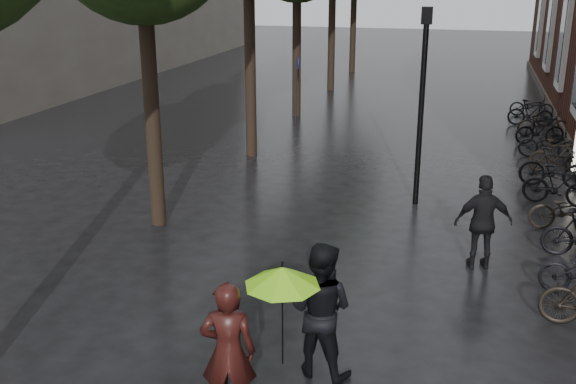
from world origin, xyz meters
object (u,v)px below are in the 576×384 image
(person_black, at_px, (320,310))
(lamp_post, at_px, (422,88))
(pedestrian_walking, at_px, (483,222))
(parked_bicycles, at_px, (554,164))
(person_burgundy, at_px, (228,353))

(person_black, distance_m, lamp_post, 7.77)
(person_black, xyz_separation_m, lamp_post, (0.68, 7.53, 1.80))
(person_black, relative_size, pedestrian_walking, 1.07)
(parked_bicycles, bearing_deg, lamp_post, -140.10)
(person_burgundy, bearing_deg, pedestrian_walking, -132.52)
(person_burgundy, height_order, parked_bicycles, person_burgundy)
(lamp_post, bearing_deg, parked_bicycles, 39.90)
(pedestrian_walking, bearing_deg, person_black, 49.50)
(person_burgundy, xyz_separation_m, lamp_post, (1.53, 8.82, 1.84))
(person_burgundy, distance_m, lamp_post, 9.14)
(person_burgundy, relative_size, pedestrian_walking, 1.03)
(parked_bicycles, distance_m, lamp_post, 4.93)
(person_black, bearing_deg, pedestrian_walking, -106.93)
(parked_bicycles, bearing_deg, pedestrian_walking, -106.84)
(person_burgundy, height_order, lamp_post, lamp_post)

